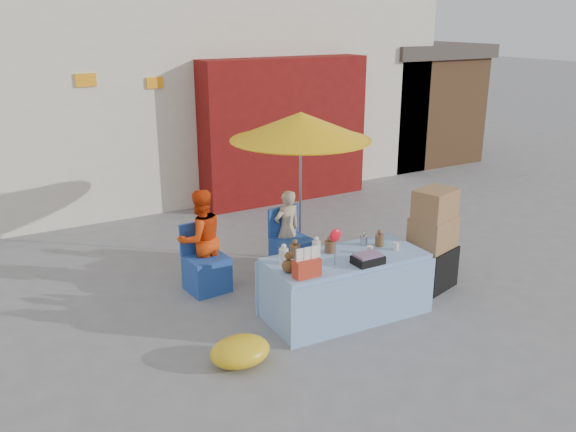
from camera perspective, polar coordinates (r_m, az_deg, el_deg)
ground at (r=7.17m, az=1.29°, el=-9.13°), size 80.00×80.00×0.00m
backdrop at (r=13.50m, az=-14.32°, el=16.85°), size 14.00×8.00×7.80m
market_table at (r=7.04m, az=5.33°, el=-6.43°), size 1.90×0.96×1.13m
chair_left at (r=7.73m, az=-7.66°, el=-5.11°), size 0.52×0.51×0.85m
chair_right at (r=8.24m, az=0.37°, el=-3.42°), size 0.52×0.51×0.85m
vendor_orange at (r=7.70m, az=-8.16°, el=-2.14°), size 0.66×0.53×1.28m
vendor_beige at (r=8.25m, az=-0.10°, el=-1.25°), size 0.42×0.29×1.09m
umbrella at (r=8.18m, az=1.20°, el=8.34°), size 1.90×1.90×2.09m
box_stack at (r=7.83m, az=13.35°, el=-2.44°), size 0.69×0.62×1.29m
tarp_bundle at (r=6.19m, az=-4.50°, el=-12.51°), size 0.75×0.68×0.28m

